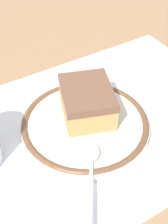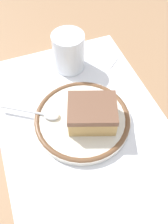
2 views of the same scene
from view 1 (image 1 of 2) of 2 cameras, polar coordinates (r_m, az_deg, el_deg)
ground_plane at (r=0.54m, az=1.42°, el=-2.47°), size 2.40×2.40×0.00m
placemat at (r=0.54m, az=1.42°, el=-2.41°), size 0.54×0.36×0.00m
plate at (r=0.53m, az=0.00°, el=-1.97°), size 0.21×0.21×0.02m
cake_slice at (r=0.52m, az=0.53°, el=1.85°), size 0.11×0.12×0.05m
spoon at (r=0.46m, az=1.32°, el=-9.03°), size 0.09×0.12×0.01m
napkin at (r=0.66m, az=11.11°, el=6.98°), size 0.13×0.15×0.00m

